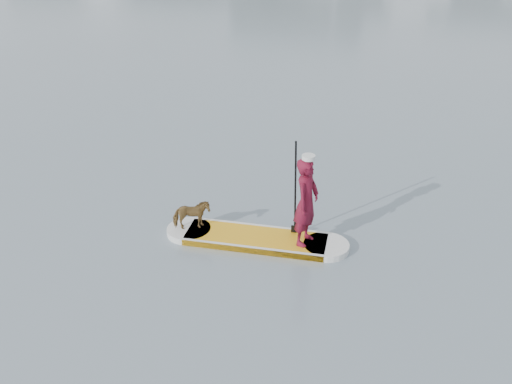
% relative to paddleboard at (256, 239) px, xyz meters
% --- Properties ---
extents(ground, '(140.00, 140.00, 0.00)m').
position_rel_paddleboard_xyz_m(ground, '(-3.56, 0.50, -0.06)').
color(ground, slate).
rests_on(ground, ground).
extents(paddleboard, '(3.28, 1.07, 0.12)m').
position_rel_paddleboard_xyz_m(paddleboard, '(0.00, 0.00, 0.00)').
color(paddleboard, orange).
rests_on(paddleboard, ground).
extents(paddler, '(0.46, 0.63, 1.58)m').
position_rel_paddleboard_xyz_m(paddler, '(0.86, 0.10, 0.85)').
color(paddler, maroon).
rests_on(paddler, paddleboard).
extents(white_cap, '(0.22, 0.22, 0.07)m').
position_rel_paddleboard_xyz_m(white_cap, '(0.86, 0.10, 1.67)').
color(white_cap, silver).
rests_on(white_cap, paddler).
extents(dog, '(0.73, 0.59, 0.56)m').
position_rel_paddleboard_xyz_m(dog, '(-1.18, -0.13, 0.34)').
color(dog, brown).
rests_on(dog, paddleboard).
extents(paddle, '(0.10, 0.30, 2.00)m').
position_rel_paddleboard_xyz_m(paddle, '(0.60, 0.33, 0.74)').
color(paddle, black).
rests_on(paddle, ground).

